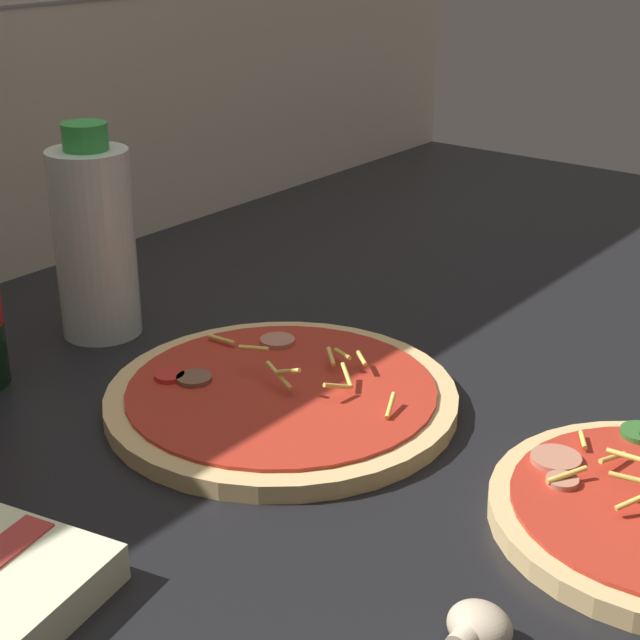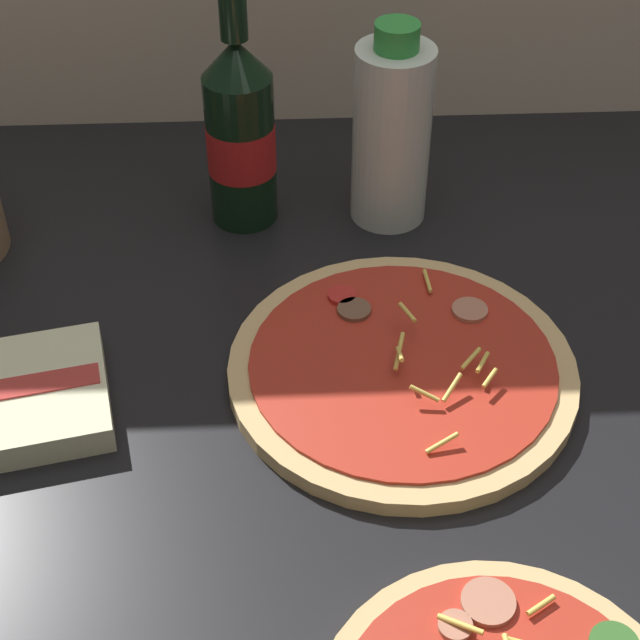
{
  "view_description": "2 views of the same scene",
  "coord_description": "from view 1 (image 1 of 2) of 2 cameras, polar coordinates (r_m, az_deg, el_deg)",
  "views": [
    {
      "loc": [
        -60.38,
        -40.8,
        39.13
      ],
      "look_at": [
        -7.75,
        0.37,
        10.78
      ],
      "focal_mm": 55.0,
      "sensor_mm": 36.0,
      "label": 1
    },
    {
      "loc": [
        -17.15,
        -51.4,
        58.1
      ],
      "look_at": [
        -14.58,
        4.7,
        8.24
      ],
      "focal_mm": 55.0,
      "sensor_mm": 36.0,
      "label": 2
    }
  ],
  "objects": [
    {
      "name": "pizza_far",
      "position": [
        0.78,
        -2.27,
        -4.48
      ],
      "size": [
        27.8,
        27.8,
        4.16
      ],
      "color": "tan",
      "rests_on": "counter_slab"
    },
    {
      "name": "mushroom_right",
      "position": [
        0.55,
        9.17,
        -17.29
      ],
      "size": [
        3.83,
        3.64,
        2.55
      ],
      "color": "beige",
      "rests_on": "counter_slab"
    },
    {
      "name": "counter_slab",
      "position": [
        0.82,
        3.55,
        -4.53
      ],
      "size": [
        160.0,
        90.0,
        2.5
      ],
      "color": "black",
      "rests_on": "ground"
    },
    {
      "name": "oil_bottle",
      "position": [
        0.9,
        -12.97,
        4.55
      ],
      "size": [
        7.22,
        7.22,
        19.5
      ],
      "color": "silver",
      "rests_on": "counter_slab"
    },
    {
      "name": "tile_backsplash",
      "position": [
        1.06,
        -17.72,
        17.01
      ],
      "size": [
        160.0,
        1.13,
        60.0
      ],
      "color": "beige",
      "rests_on": "ground"
    }
  ]
}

